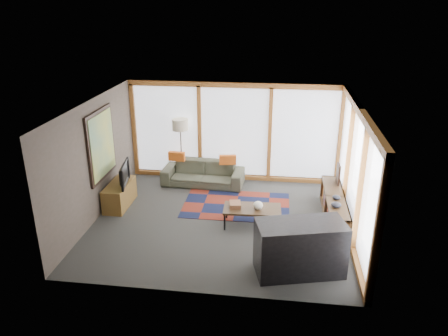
# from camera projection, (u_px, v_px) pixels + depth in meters

# --- Properties ---
(ground) EXTENTS (5.50, 5.50, 0.00)m
(ground) POSITION_uv_depth(u_px,v_px,m) (222.00, 221.00, 9.55)
(ground) COLOR #282826
(ground) RESTS_ON ground
(room_envelope) EXTENTS (5.52, 5.02, 2.62)m
(room_envelope) POSITION_uv_depth(u_px,v_px,m) (248.00, 147.00, 9.44)
(room_envelope) COLOR #433C32
(room_envelope) RESTS_ON ground
(rug) EXTENTS (2.48, 1.60, 0.01)m
(rug) POSITION_uv_depth(u_px,v_px,m) (236.00, 205.00, 10.28)
(rug) COLOR maroon
(rug) RESTS_ON ground
(sofa) EXTENTS (2.12, 0.92, 0.61)m
(sofa) POSITION_uv_depth(u_px,v_px,m) (203.00, 173.00, 11.32)
(sofa) COLOR #333529
(sofa) RESTS_ON ground
(pillow_left) EXTENTS (0.43, 0.15, 0.24)m
(pillow_left) POSITION_uv_depth(u_px,v_px,m) (177.00, 156.00, 11.30)
(pillow_left) COLOR #BA5117
(pillow_left) RESTS_ON sofa
(pillow_right) EXTENTS (0.44, 0.20, 0.24)m
(pillow_right) POSITION_uv_depth(u_px,v_px,m) (228.00, 160.00, 11.06)
(pillow_right) COLOR #BA5117
(pillow_right) RESTS_ON sofa
(floor_lamp) EXTENTS (0.42, 0.42, 1.67)m
(floor_lamp) POSITION_uv_depth(u_px,v_px,m) (181.00, 150.00, 11.44)
(floor_lamp) COLOR #2F2119
(floor_lamp) RESTS_ON ground
(coffee_table) EXTENTS (1.24, 0.66, 0.40)m
(coffee_table) POSITION_uv_depth(u_px,v_px,m) (252.00, 216.00, 9.33)
(coffee_table) COLOR #2F1F11
(coffee_table) RESTS_ON ground
(book_stack) EXTENTS (0.28, 0.33, 0.10)m
(book_stack) POSITION_uv_depth(u_px,v_px,m) (235.00, 205.00, 9.29)
(book_stack) COLOR brown
(book_stack) RESTS_ON coffee_table
(vase) EXTENTS (0.23, 0.23, 0.18)m
(vase) POSITION_uv_depth(u_px,v_px,m) (258.00, 205.00, 9.16)
(vase) COLOR silver
(vase) RESTS_ON coffee_table
(bookshelf) EXTENTS (0.42, 2.29, 0.57)m
(bookshelf) POSITION_uv_depth(u_px,v_px,m) (334.00, 208.00, 9.52)
(bookshelf) COLOR #2F1F11
(bookshelf) RESTS_ON ground
(bowl_a) EXTENTS (0.25, 0.25, 0.10)m
(bowl_a) POSITION_uv_depth(u_px,v_px,m) (336.00, 205.00, 8.90)
(bowl_a) COLOR black
(bowl_a) RESTS_ON bookshelf
(bowl_b) EXTENTS (0.19, 0.19, 0.09)m
(bowl_b) POSITION_uv_depth(u_px,v_px,m) (336.00, 197.00, 9.25)
(bowl_b) COLOR black
(bowl_b) RESTS_ON bookshelf
(shelf_picture) EXTENTS (0.05, 0.35, 0.46)m
(shelf_picture) POSITION_uv_depth(u_px,v_px,m) (338.00, 174.00, 9.97)
(shelf_picture) COLOR black
(shelf_picture) RESTS_ON bookshelf
(tv_console) EXTENTS (0.46, 1.11, 0.55)m
(tv_console) POSITION_uv_depth(u_px,v_px,m) (120.00, 195.00, 10.18)
(tv_console) COLOR brown
(tv_console) RESTS_ON ground
(television) EXTENTS (0.26, 0.89, 0.51)m
(television) POSITION_uv_depth(u_px,v_px,m) (121.00, 174.00, 9.96)
(television) COLOR black
(television) RESTS_ON tv_console
(bar_counter) EXTENTS (1.66, 1.08, 0.97)m
(bar_counter) POSITION_uv_depth(u_px,v_px,m) (300.00, 248.00, 7.64)
(bar_counter) COLOR black
(bar_counter) RESTS_ON ground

